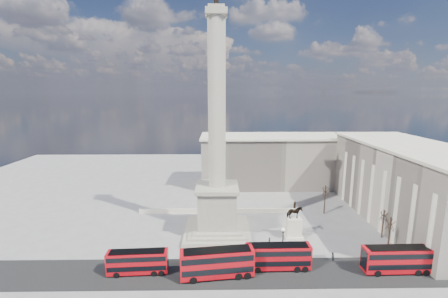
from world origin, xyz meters
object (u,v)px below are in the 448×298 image
pedestrian_standing (332,257)px  nelsons_column (217,176)px  pedestrian_walking (368,256)px  red_bus_d (397,259)px  red_bus_a (138,262)px  victorian_lamp (283,243)px  pedestrian_crossing (269,241)px  red_bus_c (278,256)px  equestrian_statue (294,225)px  red_bus_b (218,263)px

pedestrian_standing → nelsons_column: bearing=-65.1°
nelsons_column → pedestrian_walking: (27.70, -11.50, -12.01)m
red_bus_d → red_bus_a: bearing=178.7°
victorian_lamp → pedestrian_crossing: (-1.16, 6.86, -3.27)m
victorian_lamp → pedestrian_walking: bearing=3.2°
red_bus_c → pedestrian_crossing: 8.50m
red_bus_c → equestrian_statue: 12.74m
nelsons_column → red_bus_b: (0.17, -16.08, -10.33)m
victorian_lamp → pedestrian_crossing: 7.69m
red_bus_b → red_bus_c: size_ratio=1.11×
red_bus_b → equestrian_statue: equestrian_statue is taller
red_bus_b → victorian_lamp: (11.55, 3.68, 1.47)m
red_bus_a → equestrian_statue: 32.03m
pedestrian_walking → pedestrian_crossing: bearing=174.0°
equestrian_statue → red_bus_d: bearing=-41.3°
red_bus_b → red_bus_c: red_bus_b is taller
pedestrian_crossing → pedestrian_standing: bearing=-127.2°
red_bus_a → pedestrian_crossing: 25.67m
red_bus_b → pedestrian_standing: red_bus_b is taller
equestrian_statue → pedestrian_crossing: size_ratio=5.07×
red_bus_d → red_bus_b: bearing=-179.2°
nelsons_column → red_bus_b: nelsons_column is taller
pedestrian_standing → red_bus_d: bearing=122.5°
red_bus_b → pedestrian_walking: 27.96m
victorian_lamp → red_bus_b: bearing=-162.3°
red_bus_a → red_bus_d: bearing=-3.7°
nelsons_column → pedestrian_crossing: (10.56, -5.53, -12.12)m
nelsons_column → pedestrian_crossing: 17.00m
red_bus_b → red_bus_a: bearing=167.8°
pedestrian_standing → victorian_lamp: bearing=-31.1°
nelsons_column → red_bus_b: size_ratio=4.01×
red_bus_d → pedestrian_walking: red_bus_d is taller
red_bus_d → pedestrian_walking: (-3.01, 3.66, -1.50)m
equestrian_statue → red_bus_a: bearing=-157.1°
equestrian_statue → pedestrian_walking: (11.51, -9.11, -1.89)m
red_bus_b → equestrian_statue: (16.02, 13.69, 0.21)m
red_bus_b → red_bus_c: (10.54, 2.20, -0.21)m
pedestrian_walking → red_bus_a: bearing=-162.1°
red_bus_a → red_bus_b: size_ratio=0.82×
red_bus_c → pedestrian_standing: red_bus_c is taller
red_bus_a → pedestrian_crossing: red_bus_a is taller
red_bus_b → pedestrian_walking: (27.53, 4.58, -1.68)m
red_bus_b → pedestrian_crossing: red_bus_b is taller
equestrian_statue → pedestrian_standing: (4.93, -9.11, -1.97)m
pedestrian_walking → pedestrian_standing: size_ratio=1.10×
victorian_lamp → nelsons_column: bearing=133.4°
equestrian_statue → pedestrian_crossing: equestrian_statue is taller
nelsons_column → red_bus_c: bearing=-52.4°
pedestrian_standing → equestrian_statue: bearing=-98.1°
pedestrian_standing → red_bus_a: bearing=-31.0°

